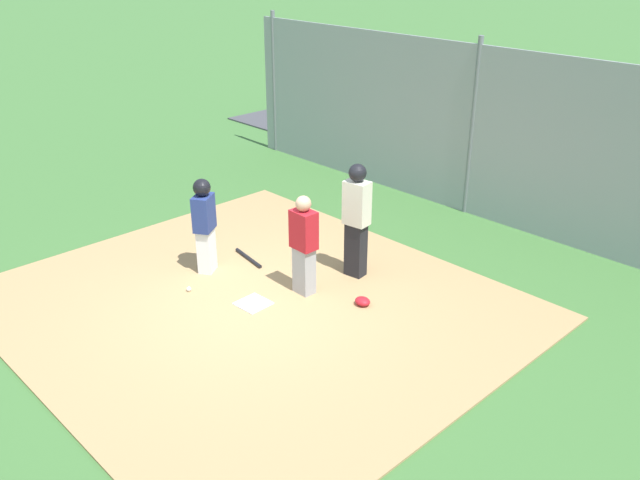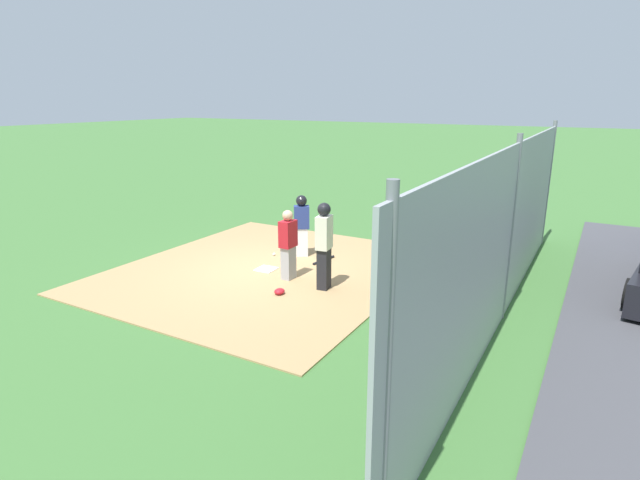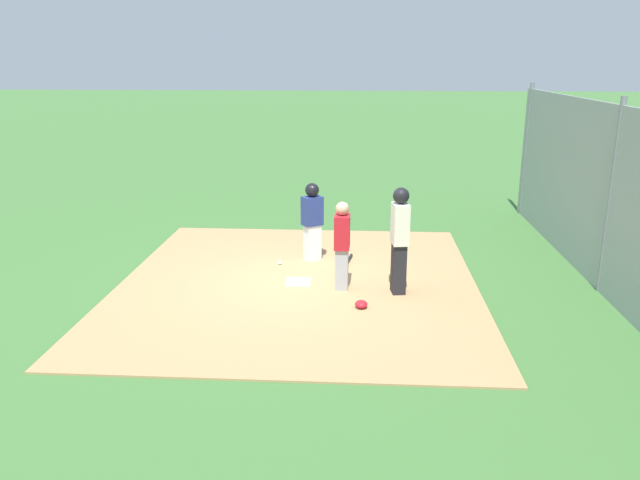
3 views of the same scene
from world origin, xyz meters
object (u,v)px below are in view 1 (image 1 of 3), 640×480
umpire (356,218)px  parked_car_blue (365,97)px  catcher (304,244)px  catcher_mask (363,301)px  home_plate (253,303)px  baseball (189,289)px  parked_car_dark (450,126)px  baseball_bat (248,258)px  runner (204,220)px

umpire → parked_car_blue: 10.07m
catcher → catcher_mask: bearing=112.9°
home_plate → baseball: size_ratio=5.95×
catcher → baseball: 1.92m
parked_car_dark → baseball: bearing=109.9°
umpire → baseball: size_ratio=24.94×
umpire → baseball_bat: 2.07m
catcher → parked_car_blue: 10.73m
baseball_bat → baseball: size_ratio=10.78×
baseball → parked_car_blue: (5.34, -9.73, 0.55)m
home_plate → parked_car_blue: parked_car_blue is taller
home_plate → umpire: bearing=-102.3°
catcher → baseball_bat: catcher is taller
catcher_mask → umpire: bearing=-40.3°
umpire → home_plate: bearing=-20.3°
catcher → runner: 1.73m
home_plate → runner: (1.35, -0.15, 0.87)m
catcher → umpire: size_ratio=0.84×
parked_car_dark → parked_car_blue: 3.76m
runner → baseball: 1.10m
parked_car_dark → parked_car_blue: (3.66, -0.87, 0.00)m
parked_car_blue → catcher: bearing=130.5°
umpire → runner: size_ratio=1.18×
home_plate → umpire: size_ratio=0.24×
umpire → baseball: umpire is taller
home_plate → runner: 1.62m
home_plate → catcher: (-0.25, -0.80, 0.79)m
runner → baseball_bat: (-0.14, -0.72, -0.85)m
umpire → baseball_bat: bearing=-68.7°
runner → parked_car_blue: size_ratio=0.37×
runner → parked_car_dark: runner is taller
umpire → parked_car_blue: bearing=-146.1°
parked_car_dark → umpire: bearing=123.9°
runner → parked_car_dark: bearing=65.5°
catcher_mask → baseball: (2.12, 1.60, -0.02)m
umpire → baseball: 2.79m
catcher → catcher_mask: size_ratio=6.49×
parked_car_dark → baseball_bat: bearing=110.1°
catcher → runner: runner is taller
home_plate → catcher: catcher is taller
baseball_bat → catcher_mask: catcher_mask is taller
home_plate → baseball: baseball is taller
runner → baseball_bat: size_ratio=1.96×
catcher → runner: (1.60, 0.64, 0.07)m
catcher_mask → runner: bearing=21.7°
runner → catcher_mask: size_ratio=6.51×
catcher → runner: bearing=-66.9°
umpire → catcher_mask: 1.34m
home_plate → parked_car_dark: parked_car_dark is taller
baseball → parked_car_blue: 11.11m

